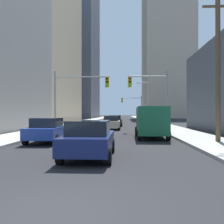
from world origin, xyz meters
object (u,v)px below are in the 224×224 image
object	(u,v)px
traffic_signal_near_left	(79,90)
traffic_signal_near_right	(150,90)
traffic_signal_far_right	(132,103)
sedan_navy	(89,139)
sedan_beige	(112,123)
cargo_van_green	(151,120)
sedan_blue	(48,130)
sedan_black	(115,121)

from	to	relation	value
traffic_signal_near_left	traffic_signal_near_right	world-z (taller)	same
traffic_signal_near_right	traffic_signal_far_right	world-z (taller)	same
sedan_navy	sedan_beige	size ratio (longest dim) A/B	1.00
sedan_navy	traffic_signal_near_left	xyz separation A→B (m)	(-3.04, 14.20, 3.35)
sedan_navy	traffic_signal_near_right	bearing A→B (deg)	74.51
cargo_van_green	traffic_signal_near_right	bearing A→B (deg)	84.81
cargo_van_green	traffic_signal_near_left	bearing A→B (deg)	136.75
traffic_signal_near_right	sedan_blue	bearing A→B (deg)	-128.57
sedan_beige	traffic_signal_near_right	bearing A→B (deg)	-37.06
traffic_signal_near_left	sedan_blue	bearing A→B (deg)	-91.78
sedan_black	traffic_signal_near_left	bearing A→B (deg)	-108.31
sedan_blue	cargo_van_green	bearing A→B (deg)	24.49
sedan_navy	sedan_blue	world-z (taller)	same
sedan_navy	traffic_signal_far_right	size ratio (longest dim) A/B	0.70
sedan_blue	sedan_beige	distance (m)	12.50
cargo_van_green	traffic_signal_near_right	distance (m)	6.67
traffic_signal_near_right	sedan_navy	bearing A→B (deg)	-105.49
cargo_van_green	sedan_black	bearing A→B (deg)	101.30
cargo_van_green	traffic_signal_far_right	size ratio (longest dim) A/B	0.88
sedan_black	sedan_blue	bearing A→B (deg)	-100.58
sedan_blue	traffic_signal_far_right	xyz separation A→B (m)	(6.78, 44.16, 3.32)
sedan_blue	traffic_signal_near_right	bearing A→B (deg)	51.43
cargo_van_green	sedan_beige	size ratio (longest dim) A/B	1.24
sedan_blue	traffic_signal_near_right	world-z (taller)	traffic_signal_near_right
cargo_van_green	traffic_signal_far_right	distance (m)	41.20
traffic_signal_near_left	traffic_signal_near_right	distance (m)	6.98
sedan_black	traffic_signal_near_right	bearing A→B (deg)	-69.26
traffic_signal_near_right	sedan_black	bearing A→B (deg)	110.74
traffic_signal_near_left	cargo_van_green	bearing A→B (deg)	-43.25
sedan_black	traffic_signal_far_right	world-z (taller)	traffic_signal_far_right
cargo_van_green	sedan_blue	size ratio (longest dim) A/B	1.24
sedan_black	traffic_signal_near_right	xyz separation A→B (m)	(3.72, -9.84, 3.28)
cargo_van_green	sedan_blue	bearing A→B (deg)	-155.51
sedan_blue	sedan_beige	xyz separation A→B (m)	(3.37, 12.04, 0.00)
cargo_van_green	traffic_signal_far_right	bearing A→B (deg)	89.90
traffic_signal_near_left	traffic_signal_far_right	distance (m)	35.66
sedan_black	sedan_navy	bearing A→B (deg)	-90.51
sedan_black	traffic_signal_near_right	distance (m)	11.01
sedan_navy	sedan_black	bearing A→B (deg)	89.49
cargo_van_green	sedan_black	xyz separation A→B (m)	(-3.17, 15.88, -0.52)
sedan_black	traffic_signal_far_right	size ratio (longest dim) A/B	0.70
cargo_van_green	sedan_blue	xyz separation A→B (m)	(-6.71, -3.06, -0.52)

